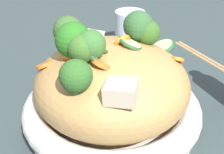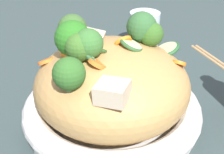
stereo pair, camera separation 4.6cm
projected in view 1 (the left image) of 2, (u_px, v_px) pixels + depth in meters
ground_plane at (112, 126)px, 0.51m from camera, size 3.00×3.00×0.00m
serving_bowl at (112, 112)px, 0.49m from camera, size 0.28×0.28×0.05m
noodle_heap at (112, 84)px, 0.47m from camera, size 0.23×0.23×0.12m
broccoli_florets at (95, 41)px, 0.43m from camera, size 0.16×0.20×0.07m
carrot_coins at (98, 54)px, 0.44m from camera, size 0.16×0.17×0.05m
zucchini_slices at (120, 51)px, 0.44m from camera, size 0.10×0.18×0.05m
chicken_chunks at (105, 65)px, 0.40m from camera, size 0.14×0.09×0.05m
chopsticks_pair at (207, 58)px, 0.71m from camera, size 0.21×0.09×0.01m
drinking_glass at (130, 31)px, 0.74m from camera, size 0.07×0.07×0.09m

